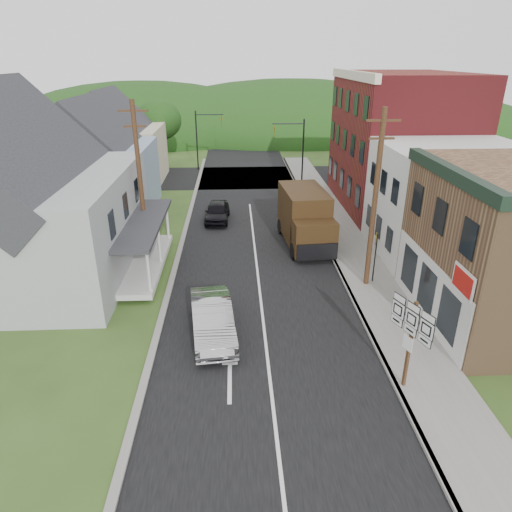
{
  "coord_description": "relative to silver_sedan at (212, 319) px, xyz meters",
  "views": [
    {
      "loc": [
        -1.17,
        -17.49,
        11.1
      ],
      "look_at": [
        -0.21,
        2.65,
        2.2
      ],
      "focal_mm": 32.0,
      "sensor_mm": 36.0,
      "label": 1
    }
  ],
  "objects": [
    {
      "name": "traffic_signal_right",
      "position": [
        6.54,
        24.27,
        2.96
      ],
      "size": [
        2.87,
        0.2,
        6.0
      ],
      "color": "black",
      "rests_on": "ground"
    },
    {
      "name": "house_blue",
      "position": [
        -8.77,
        17.77,
        2.9
      ],
      "size": [
        7.14,
        8.16,
        7.28
      ],
      "color": "#8395B2",
      "rests_on": "ground"
    },
    {
      "name": "storefront_red",
      "position": [
        13.53,
        17.77,
        4.2
      ],
      "size": [
        8.0,
        12.0,
        10.0
      ],
      "primitive_type": "cube",
      "color": "maroon",
      "rests_on": "ground"
    },
    {
      "name": "road",
      "position": [
        2.23,
        10.77,
        -0.8
      ],
      "size": [
        9.0,
        90.0,
        0.02
      ],
      "primitive_type": "cube",
      "color": "black",
      "rests_on": "ground"
    },
    {
      "name": "utility_pole_left",
      "position": [
        -4.27,
        8.77,
        3.86
      ],
      "size": [
        1.6,
        0.26,
        9.0
      ],
      "color": "#472D19",
      "rests_on": "ground"
    },
    {
      "name": "warning_sign",
      "position": [
        8.22,
        4.5,
        1.14
      ],
      "size": [
        0.27,
        0.74,
        2.8
      ],
      "rotation": [
        0.0,
        0.0,
        -0.33
      ],
      "color": "black",
      "rests_on": "sidewalk_right"
    },
    {
      "name": "sidewalk_right",
      "position": [
        8.13,
        8.77,
        -0.72
      ],
      "size": [
        2.8,
        55.0,
        0.15
      ],
      "primitive_type": "cube",
      "color": "slate",
      "rests_on": "ground"
    },
    {
      "name": "house_cream",
      "position": [
        -9.27,
        26.77,
        2.9
      ],
      "size": [
        7.14,
        8.16,
        7.28
      ],
      "color": "beige",
      "rests_on": "ground"
    },
    {
      "name": "utility_pole_right",
      "position": [
        7.83,
        4.27,
        3.86
      ],
      "size": [
        1.6,
        0.26,
        9.0
      ],
      "color": "#472D19",
      "rests_on": "ground"
    },
    {
      "name": "curb_right",
      "position": [
        6.78,
        8.77,
        -0.72
      ],
      "size": [
        0.2,
        55.0,
        0.15
      ],
      "primitive_type": "cube",
      "color": "slate",
      "rests_on": "ground"
    },
    {
      "name": "traffic_signal_left",
      "position": [
        -2.07,
        31.27,
        2.96
      ],
      "size": [
        2.87,
        0.2,
        6.0
      ],
      "color": "black",
      "rests_on": "ground"
    },
    {
      "name": "house_gray",
      "position": [
        -9.77,
        6.77,
        3.44
      ],
      "size": [
        10.2,
        12.24,
        8.35
      ],
      "color": "#999D9E",
      "rests_on": "ground"
    },
    {
      "name": "tree_left_d",
      "position": [
        -6.77,
        32.77,
        4.09
      ],
      "size": [
        4.8,
        4.8,
        6.94
      ],
      "color": "#382616",
      "rests_on": "ground"
    },
    {
      "name": "forested_ridge",
      "position": [
        2.23,
        55.77,
        -0.8
      ],
      "size": [
        90.0,
        30.0,
        16.0
      ],
      "primitive_type": "ellipsoid",
      "color": "#17320F",
      "rests_on": "ground"
    },
    {
      "name": "cross_road",
      "position": [
        2.23,
        27.77,
        -0.8
      ],
      "size": [
        60.0,
        9.0,
        0.02
      ],
      "primitive_type": "cube",
      "color": "black",
      "rests_on": "ground"
    },
    {
      "name": "silver_sedan",
      "position": [
        0.0,
        0.0,
        0.0
      ],
      "size": [
        2.26,
        5.0,
        1.59
      ],
      "primitive_type": "imported",
      "rotation": [
        0.0,
        0.0,
        0.12
      ],
      "color": "#AAAAAF",
      "rests_on": "ground"
    },
    {
      "name": "ground",
      "position": [
        2.23,
        0.77,
        -0.8
      ],
      "size": [
        120.0,
        120.0,
        0.0
      ],
      "primitive_type": "plane",
      "color": "#2D4719",
      "rests_on": "ground"
    },
    {
      "name": "route_sign_cluster",
      "position": [
        6.99,
        -3.77,
        1.58
      ],
      "size": [
        0.78,
        1.85,
        3.43
      ],
      "rotation": [
        0.0,
        0.0,
        0.37
      ],
      "color": "#472D19",
      "rests_on": "sidewalk_right"
    },
    {
      "name": "curb_left",
      "position": [
        -2.42,
        8.77,
        -0.74
      ],
      "size": [
        0.3,
        55.0,
        0.12
      ],
      "primitive_type": "cube",
      "color": "slate",
      "rests_on": "ground"
    },
    {
      "name": "dark_sedan",
      "position": [
        -0.24,
        14.87,
        -0.1
      ],
      "size": [
        1.84,
        4.15,
        1.39
      ],
      "primitive_type": "imported",
      "rotation": [
        0.0,
        0.0,
        -0.05
      ],
      "color": "black",
      "rests_on": "ground"
    },
    {
      "name": "storefront_white",
      "position": [
        13.53,
        8.27,
        2.45
      ],
      "size": [
        8.0,
        7.0,
        6.5
      ],
      "primitive_type": "cube",
      "color": "silver",
      "rests_on": "ground"
    },
    {
      "name": "tree_left_c",
      "position": [
        -16.77,
        20.77,
        5.14
      ],
      "size": [
        5.8,
        5.8,
        8.41
      ],
      "color": "#382616",
      "rests_on": "ground"
    },
    {
      "name": "delivery_van",
      "position": [
        5.43,
        10.11,
        0.95
      ],
      "size": [
        2.99,
        6.35,
        3.45
      ],
      "rotation": [
        0.0,
        0.0,
        0.08
      ],
      "color": "#2F1E0D",
      "rests_on": "ground"
    }
  ]
}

